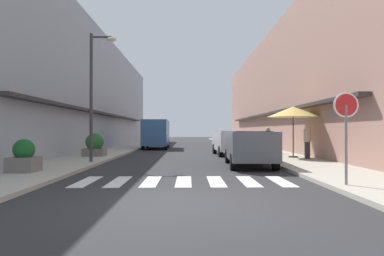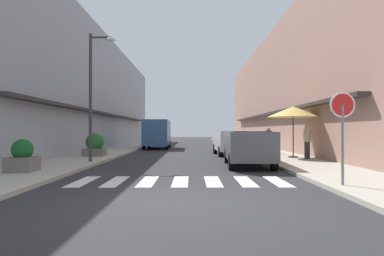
% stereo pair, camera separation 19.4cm
% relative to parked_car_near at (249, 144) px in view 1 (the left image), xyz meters
% --- Properties ---
extents(ground_plane, '(107.37, 107.37, 0.00)m').
position_rel_parked_car_near_xyz_m(ground_plane, '(-2.68, 12.31, -0.92)').
color(ground_plane, '#2B2B2D').
extents(sidewalk_left, '(2.88, 68.33, 0.12)m').
position_rel_parked_car_near_xyz_m(sidewalk_left, '(-7.86, 12.31, -0.86)').
color(sidewalk_left, '#ADA899').
rests_on(sidewalk_left, ground_plane).
extents(sidewalk_right, '(2.88, 68.33, 0.12)m').
position_rel_parked_car_near_xyz_m(sidewalk_right, '(2.49, 12.31, -0.86)').
color(sidewalk_right, '#ADA899').
rests_on(sidewalk_right, ground_plane).
extents(building_row_left, '(5.50, 45.93, 9.34)m').
position_rel_parked_car_near_xyz_m(building_row_left, '(-11.80, 13.75, 3.75)').
color(building_row_left, '#939EA8').
rests_on(building_row_left, ground_plane).
extents(building_row_right, '(5.50, 45.93, 9.42)m').
position_rel_parked_car_near_xyz_m(building_row_right, '(6.43, 13.75, 3.79)').
color(building_row_right, '#A87A6B').
rests_on(building_row_right, ground_plane).
extents(crosswalk, '(6.15, 2.20, 0.01)m').
position_rel_parked_car_near_xyz_m(crosswalk, '(-2.68, -4.26, -0.92)').
color(crosswalk, silver).
rests_on(crosswalk, ground_plane).
extents(parked_car_near, '(1.96, 4.53, 1.47)m').
position_rel_parked_car_near_xyz_m(parked_car_near, '(0.00, 0.00, 0.00)').
color(parked_car_near, '#4C5156').
rests_on(parked_car_near, ground_plane).
extents(parked_car_mid, '(1.96, 4.27, 1.47)m').
position_rel_parked_car_near_xyz_m(parked_car_mid, '(0.00, 6.47, -0.00)').
color(parked_car_mid, silver).
rests_on(parked_car_mid, ground_plane).
extents(delivery_van, '(2.07, 5.43, 2.37)m').
position_rel_parked_car_near_xyz_m(delivery_van, '(-5.22, 14.11, 0.48)').
color(delivery_van, '#33598C').
rests_on(delivery_van, ground_plane).
extents(round_street_sign, '(0.65, 0.07, 2.36)m').
position_rel_parked_car_near_xyz_m(round_street_sign, '(1.47, -5.65, 1.00)').
color(round_street_sign, slate).
rests_on(round_street_sign, sidewalk_right).
extents(street_lamp, '(1.19, 0.28, 5.69)m').
position_rel_parked_car_near_xyz_m(street_lamp, '(-6.68, 0.92, 2.65)').
color(street_lamp, '#38383D').
rests_on(street_lamp, sidewalk_left).
extents(cafe_umbrella, '(2.70, 2.70, 2.62)m').
position_rel_parked_car_near_xyz_m(cafe_umbrella, '(2.85, 3.30, 1.53)').
color(cafe_umbrella, '#262626').
rests_on(cafe_umbrella, sidewalk_right).
extents(planter_corner, '(0.88, 0.88, 1.09)m').
position_rel_parked_car_near_xyz_m(planter_corner, '(-8.07, -2.76, -0.32)').
color(planter_corner, slate).
rests_on(planter_corner, sidewalk_left).
extents(planter_midblock, '(1.09, 1.09, 1.23)m').
position_rel_parked_car_near_xyz_m(planter_midblock, '(-7.63, 4.34, -0.24)').
color(planter_midblock, slate).
rests_on(planter_midblock, sidewalk_left).
extents(pedestrian_walking_near, '(0.34, 0.34, 1.70)m').
position_rel_parked_car_near_xyz_m(pedestrian_walking_near, '(3.28, 2.43, 0.09)').
color(pedestrian_walking_near, '#282B33').
rests_on(pedestrian_walking_near, sidewalk_right).
extents(pedestrian_walking_far, '(0.34, 0.34, 1.60)m').
position_rel_parked_car_near_xyz_m(pedestrian_walking_far, '(2.32, 6.61, 0.03)').
color(pedestrian_walking_far, '#282B33').
rests_on(pedestrian_walking_far, sidewalk_right).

